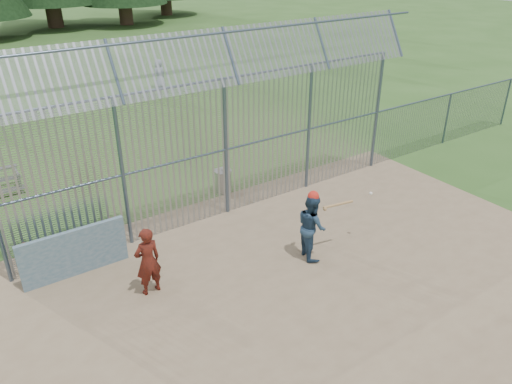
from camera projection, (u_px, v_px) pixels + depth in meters
ground at (302, 269)px, 12.26m from camera, size 120.00×120.00×0.00m
dirt_infield at (315, 279)px, 11.89m from camera, size 14.00×10.00×0.02m
dugout_wall at (74, 253)px, 11.82m from camera, size 2.50×0.12×1.20m
batter at (312, 226)px, 12.40m from camera, size 0.86×0.98×1.72m
onlooker at (148, 261)px, 11.10m from camera, size 0.64×0.44×1.67m
bg_kid_standing at (159, 74)px, 26.89m from camera, size 0.86×0.69×1.53m
batting_gear at (319, 198)px, 12.11m from camera, size 1.93×0.42×0.55m
trash_can at (223, 181)px, 15.87m from camera, size 0.56×0.56×0.82m
backstop_fence at (280, 126)px, 14.63m from camera, size 20.09×0.81×5.30m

